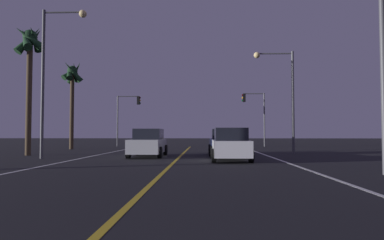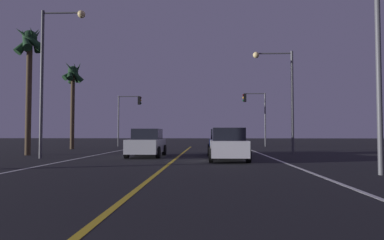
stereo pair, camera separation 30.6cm
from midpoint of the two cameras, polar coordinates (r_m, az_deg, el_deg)
name	(u,v)px [view 2 (the right image)]	position (r m, az deg, el deg)	size (l,w,h in m)	color
lane_edge_right	(293,166)	(15.57, 17.21, -7.39)	(0.16, 42.13, 0.01)	silver
lane_edge_left	(47,165)	(16.68, -22.90, -6.96)	(0.16, 42.13, 0.01)	silver
lane_center_divider	(168,165)	(15.17, -3.58, -7.63)	(0.16, 42.13, 0.01)	gold
car_lead_same_lane	(228,145)	(17.75, 6.60, -4.19)	(2.02, 4.30, 1.70)	black
car_ahead_far	(223,143)	(22.29, 5.66, -3.81)	(2.02, 4.30, 1.70)	black
car_oncoming	(147,143)	(20.76, -7.23, -3.91)	(2.02, 4.30, 1.70)	black
traffic_light_near_right	(255,107)	(37.06, 10.81, 2.11)	(2.49, 0.36, 5.79)	#4C4C51
traffic_light_near_left	(129,109)	(37.63, -10.34, 1.81)	(2.62, 0.36, 5.54)	#4C4C51
street_lamp_right_near	(361,35)	(13.45, 27.27, 12.60)	(2.41, 0.44, 7.48)	#4C4C51
street_lamp_left_mid	(52,64)	(21.04, -22.25, 8.74)	(2.57, 0.44, 8.50)	#4C4C51
street_lamp_right_far	(282,87)	(24.44, 15.32, 5.43)	(2.79, 0.44, 7.18)	#4C4C51
palm_tree_left_mid	(29,51)	(24.98, -25.48, 10.54)	(2.16, 2.18, 8.70)	#473826
palm_tree_left_far	(73,80)	(32.77, -19.21, 6.45)	(2.07, 2.01, 8.03)	#473826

